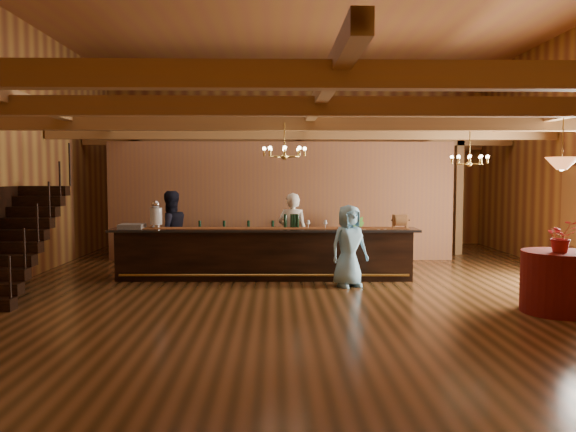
{
  "coord_description": "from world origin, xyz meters",
  "views": [
    {
      "loc": [
        -0.64,
        -11.17,
        2.19
      ],
      "look_at": [
        -0.39,
        0.68,
        1.36
      ],
      "focal_mm": 35.0,
      "sensor_mm": 36.0,
      "label": 1
    }
  ],
  "objects_px": {
    "pendant_lamp": "(562,163)",
    "guest": "(349,246)",
    "round_table": "(558,282)",
    "beverage_dispenser": "(156,215)",
    "backbar_shelf": "(249,247)",
    "tasting_bar": "(264,253)",
    "floor_plant": "(351,241)",
    "bartender": "(293,233)",
    "chandelier_left": "(284,151)",
    "chandelier_right": "(469,159)",
    "staff_second": "(170,233)",
    "raffle_drum": "(400,220)"
  },
  "relations": [
    {
      "from": "backbar_shelf",
      "to": "round_table",
      "type": "xyz_separation_m",
      "value": [
        5.25,
        -5.32,
        0.1
      ]
    },
    {
      "from": "round_table",
      "to": "pendant_lamp",
      "type": "height_order",
      "value": "pendant_lamp"
    },
    {
      "from": "beverage_dispenser",
      "to": "pendant_lamp",
      "type": "relative_size",
      "value": 0.67
    },
    {
      "from": "floor_plant",
      "to": "round_table",
      "type": "bearing_deg",
      "value": -61.93
    },
    {
      "from": "round_table",
      "to": "bartender",
      "type": "xyz_separation_m",
      "value": [
        -4.17,
        3.75,
        0.42
      ]
    },
    {
      "from": "staff_second",
      "to": "bartender",
      "type": "bearing_deg",
      "value": 146.06
    },
    {
      "from": "pendant_lamp",
      "to": "staff_second",
      "type": "relative_size",
      "value": 0.48
    },
    {
      "from": "staff_second",
      "to": "backbar_shelf",
      "type": "bearing_deg",
      "value": -171.05
    },
    {
      "from": "round_table",
      "to": "chandelier_right",
      "type": "bearing_deg",
      "value": 97.65
    },
    {
      "from": "beverage_dispenser",
      "to": "round_table",
      "type": "distance_m",
      "value": 7.84
    },
    {
      "from": "floor_plant",
      "to": "backbar_shelf",
      "type": "bearing_deg",
      "value": 172.92
    },
    {
      "from": "chandelier_left",
      "to": "guest",
      "type": "xyz_separation_m",
      "value": [
        1.29,
        0.5,
        -1.84
      ]
    },
    {
      "from": "chandelier_left",
      "to": "staff_second",
      "type": "xyz_separation_m",
      "value": [
        -2.55,
        2.05,
        -1.72
      ]
    },
    {
      "from": "floor_plant",
      "to": "pendant_lamp",
      "type": "bearing_deg",
      "value": -61.93
    },
    {
      "from": "staff_second",
      "to": "round_table",
      "type": "bearing_deg",
      "value": 117.77
    },
    {
      "from": "chandelier_right",
      "to": "guest",
      "type": "distance_m",
      "value": 3.32
    },
    {
      "from": "raffle_drum",
      "to": "floor_plant",
      "type": "distance_m",
      "value": 2.27
    },
    {
      "from": "chandelier_left",
      "to": "raffle_drum",
      "type": "bearing_deg",
      "value": 26.79
    },
    {
      "from": "tasting_bar",
      "to": "chandelier_left",
      "type": "relative_size",
      "value": 8.19
    },
    {
      "from": "beverage_dispenser",
      "to": "staff_second",
      "type": "bearing_deg",
      "value": 72.98
    },
    {
      "from": "raffle_drum",
      "to": "chandelier_right",
      "type": "distance_m",
      "value": 1.98
    },
    {
      "from": "chandelier_left",
      "to": "bartender",
      "type": "height_order",
      "value": "chandelier_left"
    },
    {
      "from": "round_table",
      "to": "chandelier_left",
      "type": "height_order",
      "value": "chandelier_left"
    },
    {
      "from": "guest",
      "to": "backbar_shelf",
      "type": "bearing_deg",
      "value": 100.73
    },
    {
      "from": "beverage_dispenser",
      "to": "staff_second",
      "type": "distance_m",
      "value": 0.75
    },
    {
      "from": "beverage_dispenser",
      "to": "raffle_drum",
      "type": "relative_size",
      "value": 1.76
    },
    {
      "from": "chandelier_right",
      "to": "staff_second",
      "type": "xyz_separation_m",
      "value": [
        -6.52,
        0.68,
        -1.62
      ]
    },
    {
      "from": "pendant_lamp",
      "to": "floor_plant",
      "type": "height_order",
      "value": "pendant_lamp"
    },
    {
      "from": "pendant_lamp",
      "to": "raffle_drum",
      "type": "bearing_deg",
      "value": 122.73
    },
    {
      "from": "staff_second",
      "to": "chandelier_left",
      "type": "bearing_deg",
      "value": 107.51
    },
    {
      "from": "backbar_shelf",
      "to": "chandelier_right",
      "type": "xyz_separation_m",
      "value": [
        4.83,
        -2.24,
        2.16
      ]
    },
    {
      "from": "pendant_lamp",
      "to": "floor_plant",
      "type": "relative_size",
      "value": 0.75
    },
    {
      "from": "pendant_lamp",
      "to": "staff_second",
      "type": "bearing_deg",
      "value": 151.51
    },
    {
      "from": "tasting_bar",
      "to": "beverage_dispenser",
      "type": "height_order",
      "value": "beverage_dispenser"
    },
    {
      "from": "tasting_bar",
      "to": "round_table",
      "type": "distance_m",
      "value": 5.7
    },
    {
      "from": "floor_plant",
      "to": "bartender",
      "type": "bearing_deg",
      "value": -140.28
    },
    {
      "from": "guest",
      "to": "tasting_bar",
      "type": "bearing_deg",
      "value": 129.14
    },
    {
      "from": "raffle_drum",
      "to": "round_table",
      "type": "bearing_deg",
      "value": -57.27
    },
    {
      "from": "backbar_shelf",
      "to": "bartender",
      "type": "height_order",
      "value": "bartender"
    },
    {
      "from": "tasting_bar",
      "to": "pendant_lamp",
      "type": "height_order",
      "value": "pendant_lamp"
    },
    {
      "from": "pendant_lamp",
      "to": "round_table",
      "type": "bearing_deg",
      "value": 0.0
    },
    {
      "from": "backbar_shelf",
      "to": "guest",
      "type": "bearing_deg",
      "value": -63.87
    },
    {
      "from": "beverage_dispenser",
      "to": "backbar_shelf",
      "type": "distance_m",
      "value": 3.01
    },
    {
      "from": "beverage_dispenser",
      "to": "raffle_drum",
      "type": "xyz_separation_m",
      "value": [
        5.21,
        -0.21,
        -0.11
      ]
    },
    {
      "from": "beverage_dispenser",
      "to": "backbar_shelf",
      "type": "xyz_separation_m",
      "value": [
        1.87,
        2.14,
        -0.97
      ]
    },
    {
      "from": "pendant_lamp",
      "to": "guest",
      "type": "distance_m",
      "value": 4.12
    },
    {
      "from": "tasting_bar",
      "to": "raffle_drum",
      "type": "xyz_separation_m",
      "value": [
        2.89,
        -0.11,
        0.71
      ]
    },
    {
      "from": "round_table",
      "to": "chandelier_left",
      "type": "bearing_deg",
      "value": 158.62
    },
    {
      "from": "round_table",
      "to": "guest",
      "type": "relative_size",
      "value": 0.7
    },
    {
      "from": "backbar_shelf",
      "to": "guest",
      "type": "height_order",
      "value": "guest"
    }
  ]
}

